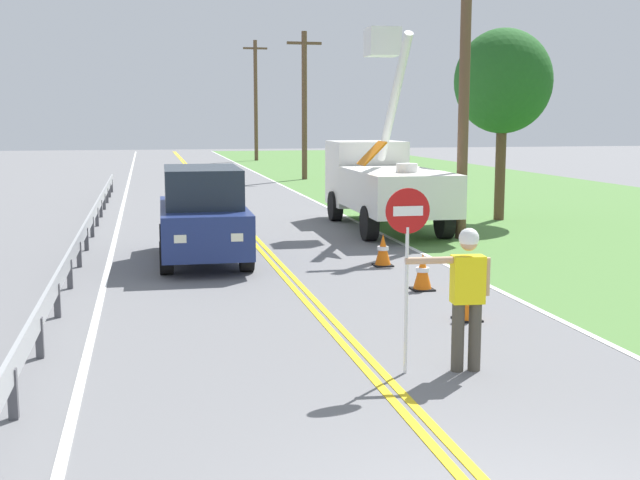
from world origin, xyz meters
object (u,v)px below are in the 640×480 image
utility_pole_near (464,87)px  traffic_cone_mid (423,272)px  utility_pole_far (256,98)px  oncoming_suv_nearest (203,214)px  utility_bucket_truck (382,179)px  flagger_worker (467,290)px  utility_pole_mid (304,103)px  traffic_cone_lead (468,299)px  roadside_tree_verge (503,82)px  traffic_cone_tail (383,250)px  stop_sign_paddle (407,239)px

utility_pole_near → traffic_cone_mid: size_ratio=10.86×
utility_pole_far → utility_pole_near: bearing=-90.1°
oncoming_suv_nearest → utility_bucket_truck: bearing=40.3°
flagger_worker → utility_pole_mid: bearing=82.5°
flagger_worker → traffic_cone_lead: (1.03, 2.45, -0.71)m
roadside_tree_verge → flagger_worker: bearing=-115.9°
utility_pole_near → utility_pole_mid: 21.70m
oncoming_suv_nearest → traffic_cone_mid: oncoming_suv_nearest is taller
traffic_cone_tail → roadside_tree_verge: bearing=50.1°
flagger_worker → traffic_cone_mid: 4.97m
oncoming_suv_nearest → stop_sign_paddle: bearing=-77.7°
flagger_worker → oncoming_suv_nearest: size_ratio=0.39×
traffic_cone_lead → flagger_worker: bearing=-112.9°
stop_sign_paddle → roadside_tree_verge: roadside_tree_verge is taller
stop_sign_paddle → oncoming_suv_nearest: size_ratio=0.50×
traffic_cone_lead → roadside_tree_verge: roadside_tree_verge is taller
flagger_worker → stop_sign_paddle: (-0.77, 0.07, 0.66)m
oncoming_suv_nearest → utility_pole_near: bearing=16.7°
utility_pole_far → traffic_cone_mid: utility_pole_far is taller
flagger_worker → oncoming_suv_nearest: 9.17m
utility_bucket_truck → traffic_cone_lead: utility_bucket_truck is taller
stop_sign_paddle → traffic_cone_mid: size_ratio=3.33×
utility_bucket_truck → oncoming_suv_nearest: size_ratio=1.48×
utility_pole_far → roadside_tree_verge: 37.92m
stop_sign_paddle → utility_pole_far: bearing=84.4°
traffic_cone_tail → utility_pole_far: bearing=85.8°
utility_pole_far → stop_sign_paddle: bearing=-95.6°
utility_pole_near → utility_pole_mid: utility_pole_near is taller
stop_sign_paddle → traffic_cone_lead: size_ratio=3.33×
stop_sign_paddle → traffic_cone_tail: 7.65m
utility_bucket_truck → roadside_tree_verge: 5.07m
flagger_worker → stop_sign_paddle: size_ratio=0.78×
roadside_tree_verge → utility_pole_near: bearing=-127.4°
oncoming_suv_nearest → traffic_cone_lead: 7.36m
oncoming_suv_nearest → roadside_tree_verge: 11.60m
oncoming_suv_nearest → traffic_cone_tail: size_ratio=6.63×
flagger_worker → roadside_tree_verge: roadside_tree_verge is taller
traffic_cone_lead → traffic_cone_tail: size_ratio=1.00×
flagger_worker → traffic_cone_tail: size_ratio=2.61×
traffic_cone_mid → roadside_tree_verge: 11.90m
flagger_worker → traffic_cone_tail: flagger_worker is taller
traffic_cone_mid → traffic_cone_lead: bearing=-91.7°
utility_bucket_truck → utility_pole_far: bearing=87.8°
traffic_cone_tail → roadside_tree_verge: 9.96m
utility_bucket_truck → traffic_cone_mid: size_ratio=9.79×
oncoming_suv_nearest → traffic_cone_tail: oncoming_suv_nearest is taller
traffic_cone_lead → roadside_tree_verge: (5.93, 11.92, 3.93)m
utility_bucket_truck → traffic_cone_lead: (-1.83, -11.03, -1.09)m
flagger_worker → oncoming_suv_nearest: oncoming_suv_nearest is taller
traffic_cone_tail → flagger_worker: bearing=-98.5°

